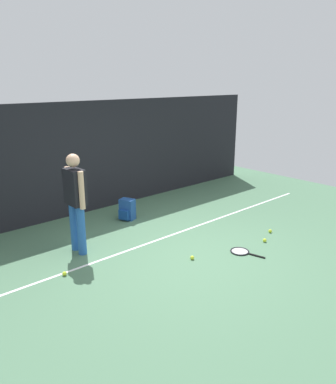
# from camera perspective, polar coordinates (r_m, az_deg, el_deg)

# --- Properties ---
(ground_plane) EXTENTS (12.00, 12.00, 0.00)m
(ground_plane) POSITION_cam_1_polar(r_m,az_deg,el_deg) (6.51, 2.37, -9.23)
(ground_plane) COLOR #4C7556
(back_fence) EXTENTS (10.00, 0.10, 2.41)m
(back_fence) POSITION_cam_1_polar(r_m,az_deg,el_deg) (8.44, -11.87, 5.10)
(back_fence) COLOR black
(back_fence) RESTS_ON ground
(court_line) EXTENTS (9.00, 0.05, 0.00)m
(court_line) POSITION_cam_1_polar(r_m,az_deg,el_deg) (7.00, -1.77, -7.29)
(court_line) COLOR white
(court_line) RESTS_ON ground
(tennis_player) EXTENTS (0.22, 0.53, 1.70)m
(tennis_player) POSITION_cam_1_polar(r_m,az_deg,el_deg) (6.41, -13.75, -0.84)
(tennis_player) COLOR #2659A5
(tennis_player) RESTS_ON ground
(tennis_racket) EXTENTS (0.39, 0.64, 0.03)m
(tennis_racket) POSITION_cam_1_polar(r_m,az_deg,el_deg) (6.66, 10.98, -8.81)
(tennis_racket) COLOR black
(tennis_racket) RESTS_ON ground
(backpack) EXTENTS (0.36, 0.35, 0.44)m
(backpack) POSITION_cam_1_polar(r_m,az_deg,el_deg) (7.98, -6.19, -2.68)
(backpack) COLOR #1E478C
(backpack) RESTS_ON ground
(tennis_ball_near_player) EXTENTS (0.07, 0.07, 0.07)m
(tennis_ball_near_player) POSITION_cam_1_polar(r_m,az_deg,el_deg) (6.02, -15.31, -11.76)
(tennis_ball_near_player) COLOR #CCE033
(tennis_ball_near_player) RESTS_ON ground
(tennis_ball_by_fence) EXTENTS (0.07, 0.07, 0.07)m
(tennis_ball_by_fence) POSITION_cam_1_polar(r_m,az_deg,el_deg) (7.58, 15.12, -5.69)
(tennis_ball_by_fence) COLOR #CCE033
(tennis_ball_by_fence) RESTS_ON ground
(tennis_ball_mid_court) EXTENTS (0.07, 0.07, 0.07)m
(tennis_ball_mid_court) POSITION_cam_1_polar(r_m,az_deg,el_deg) (7.14, 14.35, -7.05)
(tennis_ball_mid_court) COLOR #CCE033
(tennis_ball_mid_court) RESTS_ON ground
(tennis_ball_far_left) EXTENTS (0.07, 0.07, 0.07)m
(tennis_ball_far_left) POSITION_cam_1_polar(r_m,az_deg,el_deg) (6.30, 3.66, -9.83)
(tennis_ball_far_left) COLOR #CCE033
(tennis_ball_far_left) RESTS_ON ground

